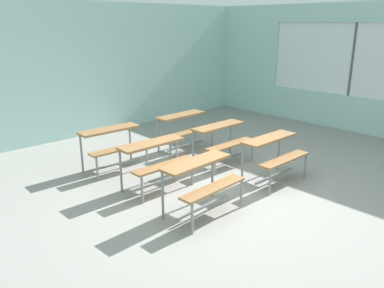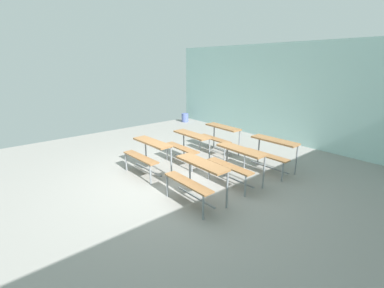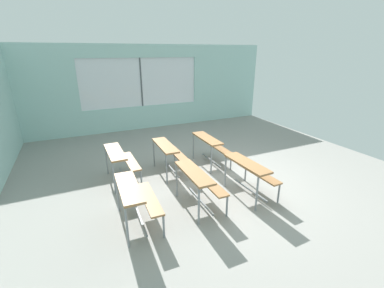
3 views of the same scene
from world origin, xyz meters
The scene contains 9 objects.
ground centered at (0.00, 0.00, -0.03)m, with size 10.00×9.00×0.05m, color gray.
wall_back centered at (0.00, 4.50, 1.50)m, with size 10.00×0.12×3.00m, color #A8D1CC.
desk_bench_r0c0 centered at (-0.66, -0.18, 0.56)m, with size 1.12×0.64×0.74m.
desk_bench_r0c1 centered at (1.00, -0.19, 0.56)m, with size 1.10×0.60×0.74m.
desk_bench_r1c0 centered at (-0.59, 0.92, 0.56)m, with size 1.10×0.60×0.74m.
desk_bench_r1c1 centered at (0.96, 0.92, 0.56)m, with size 1.11×0.61×0.74m.
desk_bench_r2c0 centered at (-0.64, 2.09, 0.56)m, with size 1.12×0.63×0.74m.
desk_bench_r2c1 centered at (1.03, 2.04, 0.56)m, with size 1.11×0.60×0.74m.
trash_bin centered at (-4.38, 3.86, 0.18)m, with size 0.29×0.29×0.36m, color #51609E.
Camera 2 is at (4.20, -3.02, 2.43)m, focal length 24.58 mm.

